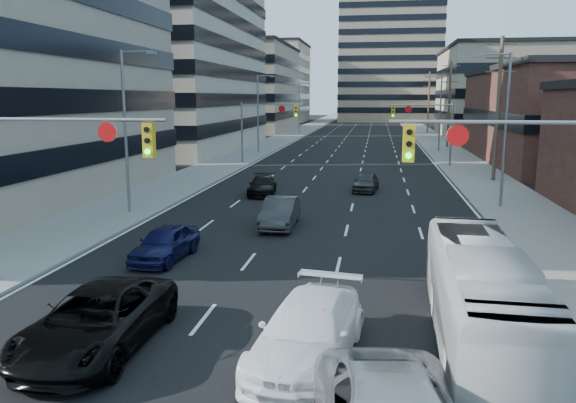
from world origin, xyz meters
The scene contains 28 objects.
road_surface centered at (0.00, 130.00, 0.01)m, with size 18.00×300.00×0.02m, color black.
sidewalk_left centered at (-11.50, 130.00, 0.07)m, with size 5.00×300.00×0.15m, color slate.
sidewalk_right centered at (11.50, 130.00, 0.07)m, with size 5.00×300.00×0.15m, color slate.
office_left_mid centered at (-27.00, 60.00, 14.00)m, with size 26.00×34.00×28.00m, color #ADA089.
office_left_far centered at (-24.00, 100.00, 8.00)m, with size 20.00×30.00×16.00m, color gray.
office_right_far centered at (25.00, 88.00, 7.00)m, with size 22.00×28.00×14.00m, color gray.
apartment_tower centered at (6.00, 150.00, 29.00)m, with size 26.00×26.00×58.00m, color gray.
bg_block_left centered at (-28.00, 140.00, 10.00)m, with size 24.00×24.00×20.00m, color #ADA089.
bg_block_right centered at (32.00, 130.00, 6.00)m, with size 22.00×22.00×12.00m, color gray.
signal_near_left centered at (-7.45, 8.00, 4.33)m, with size 6.59×0.33×6.00m.
signal_near_right centered at (7.45, 8.00, 4.33)m, with size 6.59×0.33×6.00m.
signal_far_left centered at (-7.68, 45.00, 4.30)m, with size 6.09×0.33×6.00m.
signal_far_right centered at (7.68, 45.00, 4.30)m, with size 6.09×0.33×6.00m.
utility_pole_block centered at (12.20, 36.00, 5.78)m, with size 2.20×0.28×11.00m.
utility_pole_midblock centered at (12.20, 66.00, 5.78)m, with size 2.20×0.28×11.00m.
utility_pole_distant centered at (12.20, 96.00, 5.78)m, with size 2.20×0.28×11.00m.
streetlight_left_near centered at (-10.34, 20.00, 5.05)m, with size 2.03×0.22×9.00m.
streetlight_left_mid centered at (-10.34, 55.00, 5.05)m, with size 2.03×0.22×9.00m.
streetlight_left_far centered at (-10.34, 90.00, 5.05)m, with size 2.03×0.22×9.00m.
streetlight_right_near centered at (10.34, 25.00, 5.05)m, with size 2.03×0.22×9.00m.
streetlight_right_far centered at (10.34, 60.00, 5.05)m, with size 2.03×0.22×9.00m.
black_pickup centered at (-3.93, 3.67, 0.80)m, with size 2.64×5.73×1.59m, color black.
white_van centered at (1.60, 3.83, 0.79)m, with size 2.21×5.43×1.58m, color white.
transit_bus centered at (6.00, 5.51, 1.34)m, with size 2.25×9.62×2.68m, color silver.
sedan_blue centered at (-5.20, 11.78, 0.70)m, with size 1.66×4.13×1.41m, color #0E1139.
sedan_grey_center centered at (-1.60, 18.31, 0.74)m, with size 1.58×4.52×1.49m, color #2D2D2F.
sedan_black_far centered at (-4.41, 27.53, 0.63)m, with size 1.76×4.33×1.26m, color black.
sedan_grey_right centered at (2.49, 30.08, 0.66)m, with size 1.56×3.87×1.32m, color #2C2C2E.
Camera 1 is at (3.15, -9.18, 6.52)m, focal length 35.00 mm.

